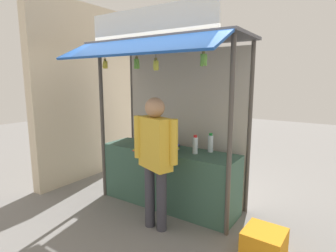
{
  "coord_description": "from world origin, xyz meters",
  "views": [
    {
      "loc": [
        2.19,
        -3.29,
        1.91
      ],
      "look_at": [
        0.0,
        0.0,
        1.23
      ],
      "focal_mm": 29.14,
      "sensor_mm": 36.0,
      "label": 1
    }
  ],
  "objects": [
    {
      "name": "ground_plane",
      "position": [
        0.0,
        0.0,
        0.0
      ],
      "size": [
        20.0,
        20.0,
        0.0
      ],
      "primitive_type": "plane",
      "color": "slate"
    },
    {
      "name": "stall_counter",
      "position": [
        0.0,
        0.0,
        0.44
      ],
      "size": [
        2.13,
        0.58,
        0.88
      ],
      "primitive_type": "cube",
      "color": "#385B4C",
      "rests_on": "ground"
    },
    {
      "name": "stall_structure",
      "position": [
        0.0,
        0.13,
        1.68
      ],
      "size": [
        2.33,
        1.47,
        2.8
      ],
      "color": "#4C4742",
      "rests_on": "ground"
    },
    {
      "name": "water_bottle_back_left",
      "position": [
        0.59,
        0.2,
        1.01
      ],
      "size": [
        0.08,
        0.08,
        0.27
      ],
      "color": "silver",
      "rests_on": "stall_counter"
    },
    {
      "name": "water_bottle_center",
      "position": [
        -0.31,
        0.0,
        0.98
      ],
      "size": [
        0.06,
        0.06,
        0.22
      ],
      "color": "silver",
      "rests_on": "stall_counter"
    },
    {
      "name": "water_bottle_far_left",
      "position": [
        -0.28,
        0.2,
        1.0
      ],
      "size": [
        0.07,
        0.07,
        0.26
      ],
      "color": "silver",
      "rests_on": "stall_counter"
    },
    {
      "name": "water_bottle_mid_left",
      "position": [
        -0.53,
        0.15,
        1.02
      ],
      "size": [
        0.08,
        0.08,
        0.3
      ],
      "color": "silver",
      "rests_on": "stall_counter"
    },
    {
      "name": "water_bottle_far_right",
      "position": [
        0.46,
        0.0,
        1.0
      ],
      "size": [
        0.07,
        0.07,
        0.27
      ],
      "color": "silver",
      "rests_on": "stall_counter"
    },
    {
      "name": "magazine_stack_right",
      "position": [
        -0.26,
        -0.23,
        0.9
      ],
      "size": [
        0.26,
        0.31,
        0.03
      ],
      "color": "red",
      "rests_on": "stall_counter"
    },
    {
      "name": "magazine_stack_mid_right",
      "position": [
        0.06,
        -0.09,
        0.92
      ],
      "size": [
        0.27,
        0.32,
        0.08
      ],
      "color": "purple",
      "rests_on": "stall_counter"
    },
    {
      "name": "banana_bunch_leftmost",
      "position": [
        0.07,
        -0.39,
        2.09
      ],
      "size": [
        0.09,
        0.09,
        0.3
      ],
      "color": "#332D23"
    },
    {
      "name": "banana_bunch_rightmost",
      "position": [
        -0.25,
        -0.39,
        2.12
      ],
      "size": [
        0.1,
        0.1,
        0.27
      ],
      "color": "#332D23"
    },
    {
      "name": "banana_bunch_inner_left",
      "position": [
        0.75,
        -0.39,
        2.13
      ],
      "size": [
        0.1,
        0.1,
        0.26
      ],
      "color": "#332D23"
    },
    {
      "name": "banana_bunch_inner_right",
      "position": [
        -0.85,
        -0.39,
        2.12
      ],
      "size": [
        0.09,
        0.09,
        0.26
      ],
      "color": "#332D23"
    },
    {
      "name": "vendor_person",
      "position": [
        0.24,
        -0.65,
        1.02
      ],
      "size": [
        0.64,
        0.36,
        1.7
      ],
      "rotation": [
        0.0,
        0.0,
        2.79
      ],
      "color": "#383842",
      "rests_on": "ground"
    },
    {
      "name": "plastic_crate",
      "position": [
        1.56,
        -0.46,
        0.15
      ],
      "size": [
        0.43,
        0.43,
        0.29
      ],
      "primitive_type": "cube",
      "rotation": [
        0.0,
        0.0,
        -0.03
      ],
      "color": "orange",
      "rests_on": "ground"
    },
    {
      "name": "neighbour_wall",
      "position": [
        -2.06,
        0.3,
        1.64
      ],
      "size": [
        0.2,
        2.4,
        3.28
      ],
      "primitive_type": "cube",
      "color": "beige",
      "rests_on": "ground"
    }
  ]
}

